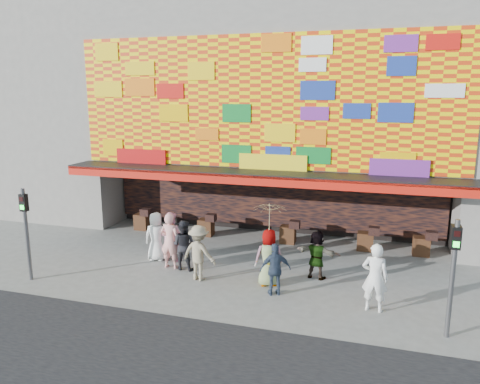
{
  "coord_description": "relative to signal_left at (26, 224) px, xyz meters",
  "views": [
    {
      "loc": [
        4.39,
        -13.09,
        5.92
      ],
      "look_at": [
        -0.21,
        2.0,
        2.55
      ],
      "focal_mm": 35.0,
      "sensor_mm": 36.0,
      "label": 1
    }
  ],
  "objects": [
    {
      "name": "shop_building",
      "position": [
        6.2,
        9.68,
        3.37
      ],
      "size": [
        15.2,
        9.4,
        10.0
      ],
      "color": "gray",
      "rests_on": "ground"
    },
    {
      "name": "neighbor_left",
      "position": [
        -6.8,
        9.5,
        4.14
      ],
      "size": [
        11.0,
        8.0,
        12.0
      ],
      "primitive_type": "cube",
      "color": "gray",
      "rests_on": "ground"
    },
    {
      "name": "ped_h",
      "position": [
        10.62,
        0.95,
        -0.89
      ],
      "size": [
        0.75,
        0.54,
        1.94
      ],
      "primitive_type": "imported",
      "rotation": [
        0.0,
        0.0,
        3.03
      ],
      "color": "white",
      "rests_on": "ground"
    },
    {
      "name": "ped_d",
      "position": [
        5.2,
        1.59,
        -0.96
      ],
      "size": [
        1.28,
        0.9,
        1.81
      ],
      "primitive_type": "imported",
      "rotation": [
        0.0,
        0.0,
        2.93
      ],
      "color": "gray",
      "rests_on": "ground"
    },
    {
      "name": "signal_left",
      "position": [
        0.0,
        0.0,
        0.0
      ],
      "size": [
        0.22,
        0.2,
        3.0
      ],
      "color": "#59595B",
      "rests_on": "ground"
    },
    {
      "name": "ped_g",
      "position": [
        7.45,
        1.8,
        -0.96
      ],
      "size": [
        1.03,
        0.86,
        1.81
      ],
      "primitive_type": "imported",
      "rotation": [
        0.0,
        0.0,
        3.52
      ],
      "color": "gray",
      "rests_on": "ground"
    },
    {
      "name": "ped_f",
      "position": [
        8.79,
        2.8,
        -1.06
      ],
      "size": [
        1.55,
        0.79,
        1.59
      ],
      "primitive_type": "imported",
      "rotation": [
        0.0,
        0.0,
        2.92
      ],
      "color": "gray",
      "rests_on": "ground"
    },
    {
      "name": "ped_a",
      "position": [
        3.07,
        2.82,
        -0.98
      ],
      "size": [
        0.92,
        0.66,
        1.76
      ],
      "primitive_type": "imported",
      "rotation": [
        0.0,
        0.0,
        3.27
      ],
      "color": "white",
      "rests_on": "ground"
    },
    {
      "name": "signal_right",
      "position": [
        12.4,
        0.0,
        0.0
      ],
      "size": [
        0.22,
        0.2,
        3.0
      ],
      "color": "#59595B",
      "rests_on": "ground"
    },
    {
      "name": "parasol",
      "position": [
        7.45,
        1.8,
        0.3
      ],
      "size": [
        1.34,
        1.35,
        1.88
      ],
      "color": "beige",
      "rests_on": "ground"
    },
    {
      "name": "ped_e",
      "position": [
        7.79,
        1.16,
        -1.06
      ],
      "size": [
        1.01,
        0.74,
        1.59
      ],
      "primitive_type": "imported",
      "rotation": [
        0.0,
        0.0,
        3.57
      ],
      "color": "#303E55",
      "rests_on": "ground"
    },
    {
      "name": "ped_b",
      "position": [
        3.88,
        2.26,
        -0.89
      ],
      "size": [
        0.72,
        0.49,
        1.94
      ],
      "primitive_type": "imported",
      "rotation": [
        0.0,
        0.0,
        3.11
      ],
      "color": "#F5A49E",
      "rests_on": "ground"
    },
    {
      "name": "ground",
      "position": [
        6.2,
        1.5,
        -1.86
      ],
      "size": [
        90.0,
        90.0,
        0.0
      ],
      "primitive_type": "plane",
      "color": "slate",
      "rests_on": "ground"
    },
    {
      "name": "ped_i",
      "position": [
        3.55,
        3.0,
        -0.98
      ],
      "size": [
        0.93,
        0.76,
        1.76
      ],
      "primitive_type": "imported",
      "rotation": [
        0.0,
        0.0,
        3.03
      ],
      "color": "pink",
      "rests_on": "ground"
    },
    {
      "name": "ped_c",
      "position": [
        4.35,
        2.3,
        -1.0
      ],
      "size": [
        0.85,
        0.67,
        1.72
      ],
      "primitive_type": "imported",
      "rotation": [
        0.0,
        0.0,
        3.12
      ],
      "color": "black",
      "rests_on": "ground"
    }
  ]
}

